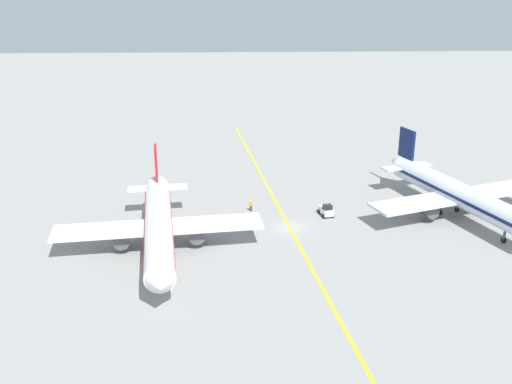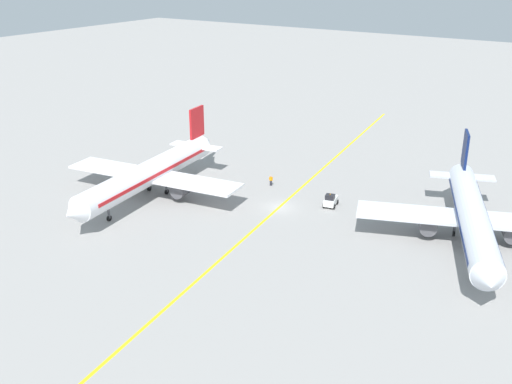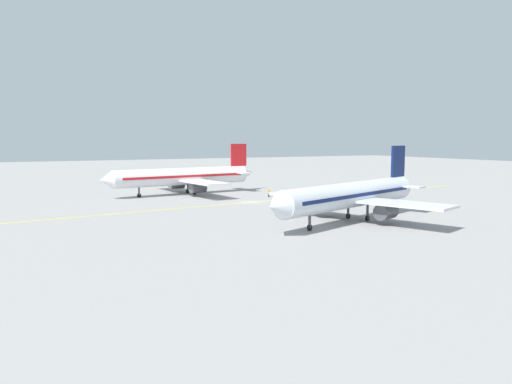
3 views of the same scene
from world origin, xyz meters
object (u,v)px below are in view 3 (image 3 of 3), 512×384
at_px(airplane_adjacent_stand, 184,177).
at_px(baggage_tug_white, 288,200).
at_px(airplane_at_gate, 352,195).
at_px(traffic_cone_mid_apron, 393,214).
at_px(ground_crew_worker, 269,193).
at_px(traffic_cone_near_nose, 398,208).

height_order(airplane_adjacent_stand, baggage_tug_white, airplane_adjacent_stand).
xyz_separation_m(airplane_at_gate, traffic_cone_mid_apron, (1.02, -8.59, -3.43)).
distance_m(airplane_adjacent_stand, ground_crew_worker, 18.68).
bearing_deg(airplane_adjacent_stand, traffic_cone_mid_apron, -156.75).
bearing_deg(traffic_cone_mid_apron, airplane_adjacent_stand, 23.25).
relative_size(airplane_adjacent_stand, baggage_tug_white, 10.92).
height_order(airplane_at_gate, traffic_cone_mid_apron, airplane_at_gate).
relative_size(traffic_cone_near_nose, traffic_cone_mid_apron, 1.00).
distance_m(airplane_at_gate, ground_crew_worker, 31.62).
bearing_deg(ground_crew_worker, baggage_tug_white, 168.36).
distance_m(airplane_at_gate, airplane_adjacent_stand, 45.08).
xyz_separation_m(ground_crew_worker, traffic_cone_mid_apron, (-30.28, -5.05, -0.63)).
height_order(airplane_at_gate, baggage_tug_white, airplane_at_gate).
xyz_separation_m(airplane_at_gate, baggage_tug_white, (19.76, -1.16, -2.81)).
bearing_deg(airplane_at_gate, airplane_adjacent_stand, 12.64).
bearing_deg(airplane_at_gate, traffic_cone_near_nose, -67.72).
bearing_deg(airplane_adjacent_stand, ground_crew_worker, -133.45).
xyz_separation_m(airplane_adjacent_stand, baggage_tug_white, (-24.24, -11.03, -2.81)).
relative_size(airplane_at_gate, traffic_cone_mid_apron, 62.44).
distance_m(baggage_tug_white, traffic_cone_near_nose, 19.08).
relative_size(airplane_at_gate, traffic_cone_near_nose, 62.44).
relative_size(airplane_adjacent_stand, traffic_cone_near_nose, 64.60).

